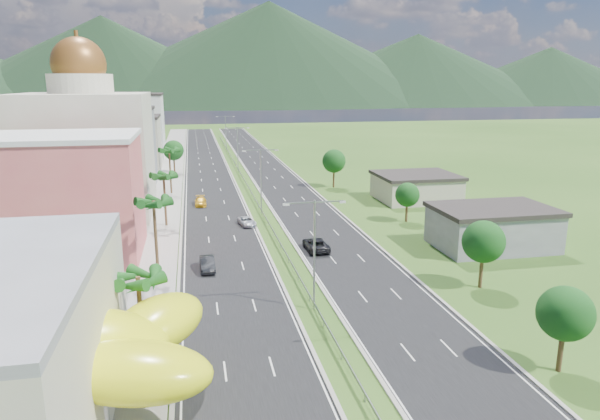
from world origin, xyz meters
TOP-DOWN VIEW (x-y plane):
  - ground at (0.00, 0.00)m, footprint 500.00×500.00m
  - road_left at (-7.50, 90.00)m, footprint 11.00×260.00m
  - road_right at (7.50, 90.00)m, footprint 11.00×260.00m
  - sidewalk_left at (-17.00, 90.00)m, footprint 7.00×260.00m
  - median_guardrail at (0.00, 71.99)m, footprint 0.10×216.06m
  - streetlight_median_b at (0.00, 10.00)m, footprint 6.04×0.25m
  - streetlight_median_c at (0.00, 50.00)m, footprint 6.04×0.25m
  - streetlight_median_d at (0.00, 95.00)m, footprint 6.04×0.25m
  - streetlight_median_e at (0.00, 140.00)m, footprint 6.04×0.25m
  - lime_canopy at (-20.00, -4.00)m, footprint 18.00×15.00m
  - pink_shophouse at (-28.00, 32.00)m, footprint 20.00×15.00m
  - domed_building at (-28.00, 55.00)m, footprint 20.00×20.00m
  - midrise_grey at (-27.00, 80.00)m, footprint 16.00×15.00m
  - midrise_beige at (-27.00, 102.00)m, footprint 16.00×15.00m
  - midrise_white at (-27.00, 125.00)m, footprint 16.00×15.00m
  - shed_near at (28.00, 25.00)m, footprint 15.00×10.00m
  - shed_far at (30.00, 55.00)m, footprint 14.00×12.00m
  - palm_tree_b at (-15.50, 2.00)m, footprint 3.60×3.60m
  - palm_tree_c at (-15.50, 22.00)m, footprint 3.60×3.60m
  - palm_tree_d at (-15.50, 45.00)m, footprint 3.60×3.60m
  - palm_tree_e at (-15.50, 70.00)m, footprint 3.60×3.60m
  - leafy_tree_lfar at (-15.50, 95.00)m, footprint 4.90×4.90m
  - leafy_tree_ra at (16.00, -5.00)m, footprint 4.20×4.20m
  - leafy_tree_rb at (19.00, 12.00)m, footprint 4.55×4.55m
  - leafy_tree_rc at (22.00, 40.00)m, footprint 3.85×3.85m
  - leafy_tree_rd at (18.00, 70.00)m, footprint 4.90×4.90m
  - mountain_ridge at (60.00, 450.00)m, footprint 860.00×140.00m
  - car_dark_left at (-9.91, 23.40)m, footprint 1.81×4.82m
  - car_silver_mid_left at (-3.20, 42.67)m, footprint 2.86×4.86m
  - car_yellow_far_left at (-9.99, 58.18)m, footprint 2.05×4.97m
  - car_dark_far_right at (4.46, 28.29)m, footprint 2.83×5.94m

SIDE VIEW (x-z plane):
  - ground at x=0.00m, z-range 0.00..0.00m
  - mountain_ridge at x=60.00m, z-range -45.00..45.00m
  - road_left at x=-7.50m, z-range 0.00..0.04m
  - road_right at x=7.50m, z-range 0.00..0.04m
  - sidewalk_left at x=-17.00m, z-range 0.00..0.12m
  - median_guardrail at x=0.00m, z-range 0.24..1.00m
  - car_silver_mid_left at x=-3.20m, z-range 0.04..1.31m
  - car_yellow_far_left at x=-9.99m, z-range 0.04..1.48m
  - car_dark_left at x=-9.91m, z-range 0.04..1.61m
  - car_dark_far_right at x=4.46m, z-range 0.04..1.68m
  - shed_far at x=30.00m, z-range 0.00..4.40m
  - shed_near at x=28.00m, z-range 0.00..5.00m
  - leafy_tree_rc at x=22.00m, z-range 1.21..7.54m
  - leafy_tree_ra at x=16.00m, z-range 1.33..8.23m
  - lime_canopy at x=-20.00m, z-range 1.29..8.69m
  - leafy_tree_rb at x=19.00m, z-range 1.44..8.92m
  - leafy_tree_lfar at x=-15.50m, z-range 1.55..9.60m
  - leafy_tree_rd at x=18.00m, z-range 1.55..9.60m
  - midrise_beige at x=-27.00m, z-range 0.00..13.00m
  - streetlight_median_b at x=0.00m, z-range 1.25..12.25m
  - streetlight_median_c at x=0.00m, z-range 1.25..12.25m
  - streetlight_median_d at x=0.00m, z-range 1.25..12.25m
  - streetlight_median_e at x=0.00m, z-range 1.25..12.25m
  - palm_tree_b at x=-15.50m, z-range 3.01..11.11m
  - pink_shophouse at x=-28.00m, z-range 0.00..15.00m
  - palm_tree_d at x=-15.50m, z-range 3.24..11.84m
  - midrise_grey at x=-27.00m, z-range 0.00..16.00m
  - palm_tree_e at x=-15.50m, z-range 3.61..13.01m
  - palm_tree_c at x=-15.50m, z-range 3.70..13.30m
  - midrise_white at x=-27.00m, z-range 0.00..18.00m
  - domed_building at x=-28.00m, z-range -3.00..25.70m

